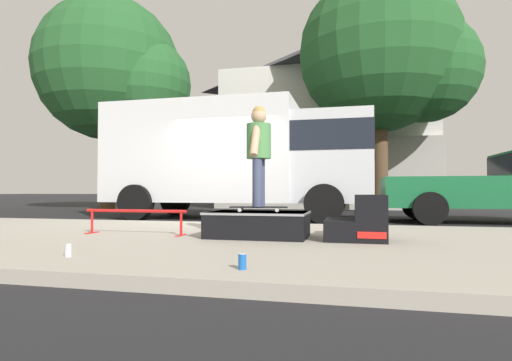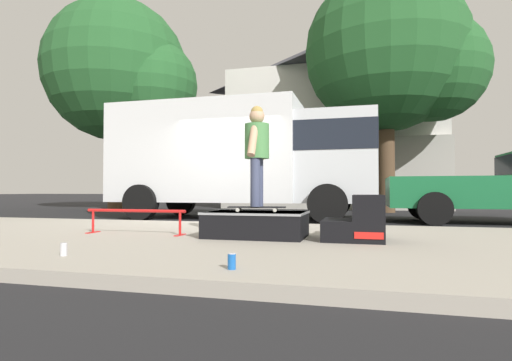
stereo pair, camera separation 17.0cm
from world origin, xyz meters
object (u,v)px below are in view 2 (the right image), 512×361
at_px(skate_box, 256,223).
at_px(grind_rail, 135,215).
at_px(skater_kid, 257,147).
at_px(kicker_ramp, 359,221).
at_px(street_tree_main, 124,74).
at_px(street_tree_neighbour, 395,56).
at_px(soda_can, 232,261).
at_px(soda_can_b, 64,249).
at_px(skateboard, 257,207).
at_px(box_truck, 243,155).

height_order(skate_box, grind_rail, grind_rail).
height_order(skate_box, skater_kid, skater_kid).
xyz_separation_m(kicker_ramp, skater_kid, (-1.34, 0.02, 0.98)).
bearing_deg(street_tree_main, street_tree_neighbour, 4.27).
height_order(skater_kid, street_tree_neighbour, street_tree_neighbour).
distance_m(soda_can, street_tree_main, 14.23).
height_order(skate_box, street_tree_neighbour, street_tree_neighbour).
bearing_deg(soda_can_b, skater_kid, 55.25).
xyz_separation_m(grind_rail, soda_can, (2.17, -2.13, -0.21)).
bearing_deg(street_tree_main, skateboard, -48.12).
relative_size(box_truck, street_tree_neighbour, 0.83).
xyz_separation_m(grind_rail, street_tree_neighbour, (4.30, 9.28, 4.97)).
bearing_deg(box_truck, skateboard, -71.40).
height_order(soda_can, street_tree_neighbour, street_tree_neighbour).
xyz_separation_m(skate_box, skateboard, (0.00, 0.02, 0.21)).
xyz_separation_m(skater_kid, soda_can, (0.38, -2.23, -1.15)).
bearing_deg(box_truck, street_tree_neighbour, 44.51).
distance_m(soda_can, soda_can_b, 1.78).
distance_m(skate_box, soda_can_b, 2.43).
relative_size(soda_can_b, street_tree_main, 0.02).
relative_size(kicker_ramp, skater_kid, 0.58).
bearing_deg(skateboard, kicker_ramp, -0.99).
bearing_deg(street_tree_main, kicker_ramp, -43.53).
bearing_deg(soda_can, street_tree_main, 126.67).
xyz_separation_m(skate_box, soda_can_b, (-1.39, -1.99, -0.12)).
distance_m(skate_box, street_tree_neighbour, 10.80).
bearing_deg(grind_rail, skater_kid, 2.95).
xyz_separation_m(kicker_ramp, box_truck, (-3.04, 5.08, 1.34)).
bearing_deg(skater_kid, skate_box, -96.99).
bearing_deg(skateboard, soda_can, -80.42).
bearing_deg(soda_can_b, skate_box, 55.00).
relative_size(skate_box, box_truck, 0.19).
relative_size(skate_box, kicker_ramp, 1.69).
height_order(soda_can_b, box_truck, box_truck).
bearing_deg(skateboard, skate_box, -96.99).
bearing_deg(soda_can_b, street_tree_main, 120.57).
bearing_deg(soda_can, box_truck, 105.92).
distance_m(skate_box, box_truck, 5.53).
distance_m(kicker_ramp, skateboard, 1.35).
distance_m(skater_kid, street_tree_neighbour, 10.33).
bearing_deg(skateboard, skater_kid, -104.04).
height_order(skateboard, street_tree_main, street_tree_main).
relative_size(skateboard, skater_kid, 0.59).
bearing_deg(grind_rail, street_tree_main, 124.08).
height_order(grind_rail, box_truck, box_truck).
height_order(box_truck, street_tree_neighbour, street_tree_neighbour).
xyz_separation_m(soda_can_b, box_truck, (-0.31, 7.06, 1.52)).
distance_m(grind_rail, soda_can_b, 1.97).
bearing_deg(street_tree_neighbour, grind_rail, -114.85).
height_order(kicker_ramp, soda_can, kicker_ramp).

